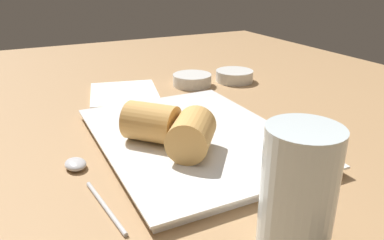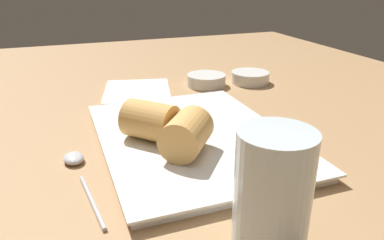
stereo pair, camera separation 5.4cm
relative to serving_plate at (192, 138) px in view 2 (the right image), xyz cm
name	(u,v)px [view 2 (the right image)]	position (x,y,z in cm)	size (l,w,h in cm)	color
table_surface	(186,157)	(2.33, -1.76, -1.76)	(180.00, 140.00, 2.00)	#A87F54
serving_plate	(192,138)	(0.00, 0.00, 0.00)	(35.16, 26.33, 1.50)	white
roll_front_left	(148,120)	(-0.83, -6.41, 3.47)	(8.99, 8.87, 5.47)	#DBA356
roll_front_right	(188,133)	(5.20, -2.54, 3.47)	(9.02, 8.74, 5.47)	#DBA356
dipping_bowl_near	(206,80)	(-26.45, 13.22, 0.62)	(8.54, 8.54, 2.54)	silver
dipping_bowl_far	(250,77)	(-25.08, 23.39, 0.62)	(8.54, 8.54, 2.54)	silver
spoon	(77,165)	(2.17, -16.77, -0.23)	(17.92, 3.60, 1.21)	silver
napkin	(137,91)	(-26.83, -2.29, -0.46)	(18.49, 16.72, 0.60)	white
drinking_glass	(270,198)	(24.38, -1.98, 5.34)	(6.66, 6.66, 12.20)	silver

